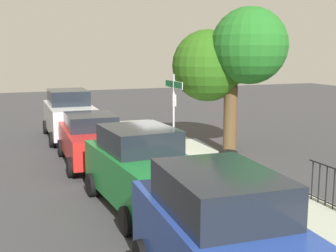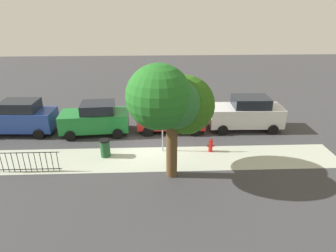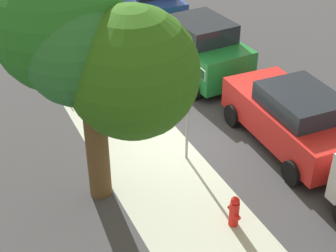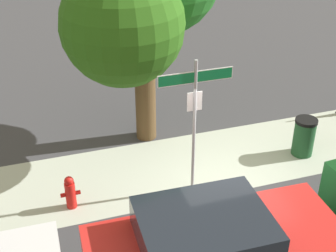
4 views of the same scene
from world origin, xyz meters
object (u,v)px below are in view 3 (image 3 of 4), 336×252
at_px(car_blue, 146,1).
at_px(car_red, 293,117).
at_px(shade_tree, 97,52).
at_px(trash_bin, 125,93).
at_px(car_green, 197,47).
at_px(fire_hydrant, 234,211).
at_px(street_sign, 188,85).

bearing_deg(car_blue, car_red, -176.92).
distance_m(shade_tree, car_red, 5.86).
distance_m(car_blue, trash_bin, 6.67).
bearing_deg(car_green, car_blue, -6.68).
xyz_separation_m(fire_hydrant, trash_bin, (5.78, 0.30, 0.11)).
bearing_deg(car_red, shade_tree, 89.66).
relative_size(street_sign, car_red, 0.72).
xyz_separation_m(street_sign, trash_bin, (3.11, 0.50, -1.68)).
height_order(shade_tree, car_blue, shade_tree).
bearing_deg(car_blue, shade_tree, 154.30).
height_order(street_sign, trash_bin, street_sign).
height_order(car_blue, trash_bin, car_blue).
xyz_separation_m(shade_tree, car_red, (-0.18, -5.15, -2.79)).
relative_size(car_red, car_blue, 0.94).
bearing_deg(shade_tree, car_blue, -28.23).
bearing_deg(car_green, trash_bin, 104.84).
xyz_separation_m(shade_tree, fire_hydrant, (-2.19, -2.14, -3.29)).
relative_size(car_green, trash_bin, 4.37).
relative_size(shade_tree, fire_hydrant, 7.06).
distance_m(car_green, fire_hydrant, 7.35).
bearing_deg(fire_hydrant, car_green, -21.60).
relative_size(street_sign, car_green, 0.73).
bearing_deg(street_sign, car_blue, -16.91).
xyz_separation_m(shade_tree, car_blue, (9.41, -5.06, -2.60)).
height_order(shade_tree, car_red, shade_tree).
distance_m(shade_tree, car_green, 7.20).
height_order(car_green, trash_bin, car_green).
distance_m(shade_tree, car_blue, 11.00).
height_order(car_green, fire_hydrant, car_green).
xyz_separation_m(street_sign, fire_hydrant, (-2.67, 0.20, -1.79)).
bearing_deg(trash_bin, fire_hydrant, -177.03).
xyz_separation_m(car_green, car_blue, (4.80, -0.22, 0.06)).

